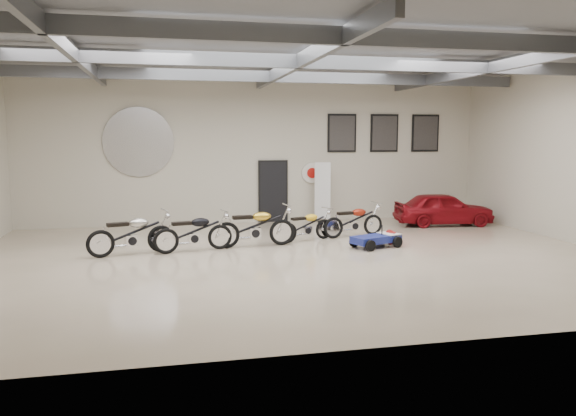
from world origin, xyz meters
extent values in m
cube|color=#C6B397|center=(0.00, 0.00, 0.00)|extent=(16.00, 12.00, 0.01)
cube|color=slate|center=(0.00, 0.00, 5.00)|extent=(16.00, 12.00, 0.01)
cube|color=beige|center=(0.00, 6.00, 2.50)|extent=(16.00, 0.02, 5.00)
cube|color=black|center=(0.50, 5.95, 1.05)|extent=(0.92, 0.08, 2.10)
imported|color=maroon|center=(6.00, 4.00, 0.56)|extent=(1.68, 3.41, 1.12)
camera|label=1|loc=(-3.15, -13.24, 3.01)|focal=35.00mm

